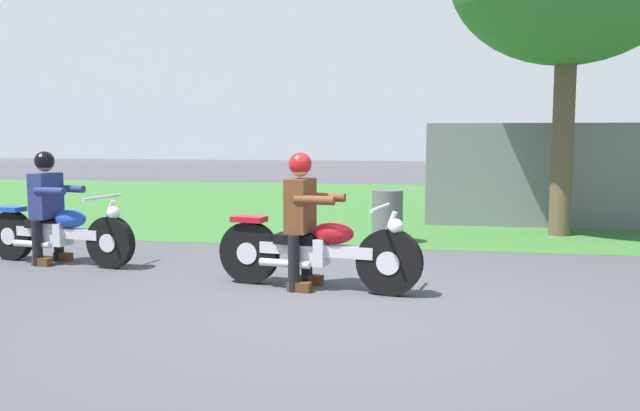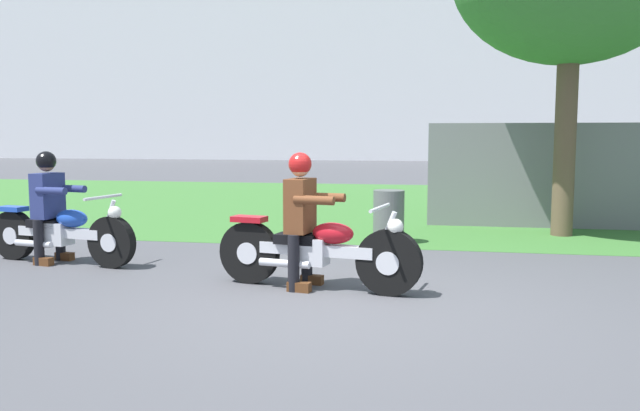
% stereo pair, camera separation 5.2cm
% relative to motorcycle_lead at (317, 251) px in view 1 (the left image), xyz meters
% --- Properties ---
extents(ground, '(120.00, 120.00, 0.00)m').
position_rel_motorcycle_lead_xyz_m(ground, '(0.34, -0.71, -0.40)').
color(ground, '#4C4C51').
extents(grass_verge, '(60.00, 12.00, 0.01)m').
position_rel_motorcycle_lead_xyz_m(grass_verge, '(0.34, 8.53, -0.40)').
color(grass_verge, '#3D7533').
rests_on(grass_verge, ground).
extents(stadium_facade, '(60.64, 8.00, 17.40)m').
position_rel_motorcycle_lead_xyz_m(stadium_facade, '(-2.06, 38.49, 8.30)').
color(stadium_facade, silver).
rests_on(stadium_facade, ground).
extents(motorcycle_lead, '(2.20, 0.71, 0.89)m').
position_rel_motorcycle_lead_xyz_m(motorcycle_lead, '(0.00, 0.00, 0.00)').
color(motorcycle_lead, black).
rests_on(motorcycle_lead, ground).
extents(rider_lead, '(0.60, 0.52, 1.41)m').
position_rel_motorcycle_lead_xyz_m(rider_lead, '(-0.17, 0.03, 0.42)').
color(rider_lead, black).
rests_on(rider_lead, ground).
extents(motorcycle_follow, '(2.14, 0.71, 0.87)m').
position_rel_motorcycle_lead_xyz_m(motorcycle_follow, '(-3.37, 0.74, -0.02)').
color(motorcycle_follow, black).
rests_on(motorcycle_follow, ground).
extents(rider_follow, '(0.60, 0.52, 1.39)m').
position_rel_motorcycle_lead_xyz_m(rider_follow, '(-3.54, 0.77, 0.41)').
color(rider_follow, black).
rests_on(rider_follow, ground).
extents(trash_can, '(0.46, 0.46, 0.79)m').
position_rel_motorcycle_lead_xyz_m(trash_can, '(0.50, 3.02, -0.01)').
color(trash_can, '#595E5B').
rests_on(trash_can, ground).
extents(fence_segment, '(7.00, 0.06, 1.80)m').
position_rel_motorcycle_lead_xyz_m(fence_segment, '(4.52, 5.10, 0.50)').
color(fence_segment, slate).
rests_on(fence_segment, ground).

